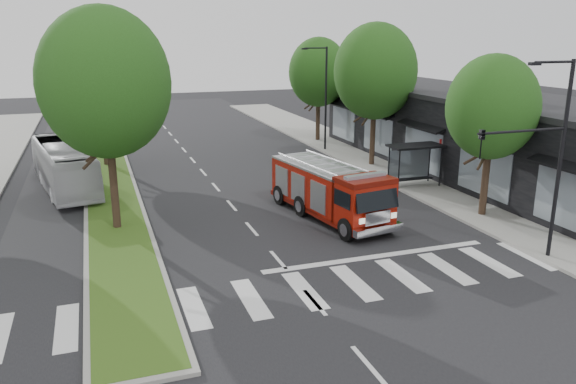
{
  "coord_description": "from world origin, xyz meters",
  "views": [
    {
      "loc": [
        -6.64,
        -20.23,
        8.87
      ],
      "look_at": [
        1.65,
        3.52,
        1.8
      ],
      "focal_mm": 35.0,
      "sensor_mm": 36.0,
      "label": 1
    }
  ],
  "objects": [
    {
      "name": "streetlight_right_near",
      "position": [
        9.61,
        -3.5,
        4.67
      ],
      "size": [
        4.08,
        0.22,
        8.0
      ],
      "color": "black",
      "rests_on": "ground"
    },
    {
      "name": "city_bus",
      "position": [
        -8.5,
        14.5,
        1.41
      ],
      "size": [
        4.17,
        10.4,
        2.82
      ],
      "primitive_type": "imported",
      "rotation": [
        0.0,
        0.0,
        0.18
      ],
      "color": "silver",
      "rests_on": "ground"
    },
    {
      "name": "tree_right_near",
      "position": [
        11.5,
        2.0,
        5.51
      ],
      "size": [
        4.4,
        4.4,
        8.05
      ],
      "color": "black",
      "rests_on": "ground"
    },
    {
      "name": "fire_engine",
      "position": [
        4.16,
        4.45,
        1.38
      ],
      "size": [
        3.77,
        8.59,
        2.88
      ],
      "rotation": [
        0.0,
        0.0,
        0.16
      ],
      "color": "#530B04",
      "rests_on": "ground"
    },
    {
      "name": "tree_median_near",
      "position": [
        -6.0,
        6.0,
        6.81
      ],
      "size": [
        5.8,
        5.8,
        10.16
      ],
      "color": "black",
      "rests_on": "ground"
    },
    {
      "name": "tree_median_far",
      "position": [
        -6.0,
        20.0,
        6.49
      ],
      "size": [
        5.6,
        5.6,
        9.72
      ],
      "color": "black",
      "rests_on": "ground"
    },
    {
      "name": "streetlight_right_far",
      "position": [
        10.35,
        20.0,
        4.48
      ],
      "size": [
        2.11,
        0.2,
        8.0
      ],
      "color": "black",
      "rests_on": "ground"
    },
    {
      "name": "tree_right_mid",
      "position": [
        11.5,
        14.0,
        6.49
      ],
      "size": [
        5.6,
        5.6,
        9.72
      ],
      "color": "black",
      "rests_on": "ground"
    },
    {
      "name": "storefront_row",
      "position": [
        17.0,
        10.0,
        2.5
      ],
      "size": [
        8.0,
        30.0,
        5.0
      ],
      "primitive_type": "cube",
      "color": "black",
      "rests_on": "ground"
    },
    {
      "name": "tree_right_far",
      "position": [
        11.5,
        24.0,
        5.84
      ],
      "size": [
        5.0,
        5.0,
        8.73
      ],
      "color": "black",
      "rests_on": "ground"
    },
    {
      "name": "sidewalk_right",
      "position": [
        12.5,
        10.0,
        0.07
      ],
      "size": [
        5.0,
        80.0,
        0.15
      ],
      "primitive_type": "cube",
      "color": "gray",
      "rests_on": "ground"
    },
    {
      "name": "bus_shelter",
      "position": [
        11.2,
        8.15,
        2.04
      ],
      "size": [
        3.2,
        1.6,
        2.61
      ],
      "color": "black",
      "rests_on": "ground"
    },
    {
      "name": "ground",
      "position": [
        0.0,
        0.0,
        0.0
      ],
      "size": [
        140.0,
        140.0,
        0.0
      ],
      "primitive_type": "plane",
      "color": "black",
      "rests_on": "ground"
    },
    {
      "name": "median",
      "position": [
        -6.0,
        18.0,
        0.08
      ],
      "size": [
        3.0,
        50.0,
        0.15
      ],
      "color": "gray",
      "rests_on": "ground"
    }
  ]
}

